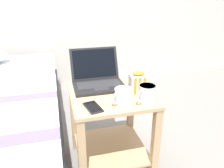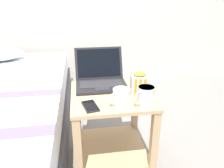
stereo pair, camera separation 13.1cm
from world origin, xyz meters
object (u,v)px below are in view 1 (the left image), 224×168
(mug_front_right, at_px, (147,93))
(laptop, at_px, (98,79))
(snack_bag, at_px, (138,83))
(cell_phone, at_px, (93,107))
(mug_front_left, at_px, (123,95))

(mug_front_right, bearing_deg, laptop, 124.21)
(laptop, xyz_separation_m, mug_front_right, (0.22, -0.32, 0.01))
(snack_bag, relative_size, cell_phone, 0.91)
(snack_bag, xyz_separation_m, cell_phone, (-0.32, -0.14, -0.06))
(laptop, distance_m, cell_phone, 0.33)
(cell_phone, bearing_deg, mug_front_right, -1.33)
(mug_front_left, height_order, cell_phone, mug_front_left)
(laptop, height_order, mug_front_right, laptop)
(laptop, height_order, snack_bag, laptop)
(laptop, bearing_deg, snack_bag, -38.41)
(laptop, bearing_deg, mug_front_right, -55.79)
(cell_phone, bearing_deg, laptop, 73.79)
(mug_front_right, bearing_deg, snack_bag, 88.61)
(laptop, relative_size, cell_phone, 2.27)
(mug_front_left, height_order, snack_bag, snack_bag)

